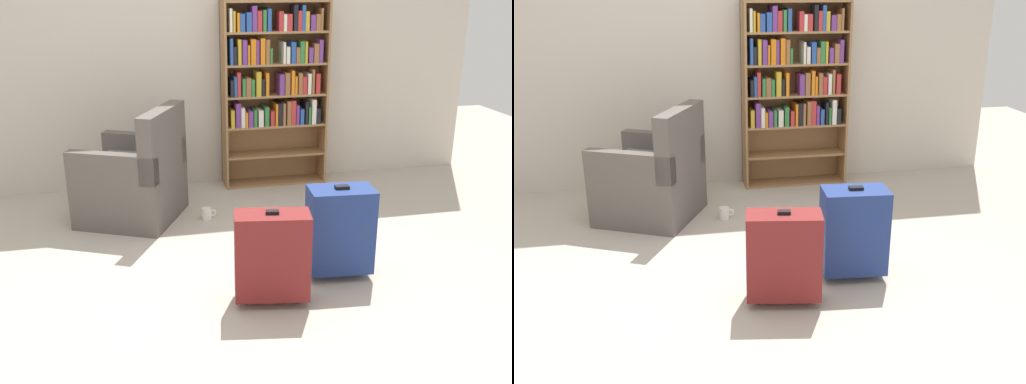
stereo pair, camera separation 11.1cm
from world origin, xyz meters
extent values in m
plane|color=#B2A899|center=(0.00, 0.00, 0.00)|extent=(9.31, 9.31, 0.00)
cube|color=beige|center=(0.00, 2.04, 1.30)|extent=(5.32, 0.10, 2.60)
cube|color=olive|center=(0.27, 1.85, 0.82)|extent=(0.02, 0.26, 1.64)
cube|color=olive|center=(1.19, 1.85, 0.82)|extent=(0.02, 0.26, 1.64)
cube|color=olive|center=(0.73, 1.96, 0.82)|extent=(0.94, 0.02, 1.64)
cube|color=olive|center=(0.73, 1.85, 0.01)|extent=(0.90, 0.24, 0.02)
cube|color=olive|center=(0.73, 1.85, 0.28)|extent=(0.90, 0.24, 0.02)
cube|color=olive|center=(0.73, 1.85, 0.56)|extent=(0.90, 0.24, 0.02)
cube|color=olive|center=(0.73, 1.85, 0.83)|extent=(0.90, 0.24, 0.02)
cube|color=olive|center=(0.73, 1.85, 1.11)|extent=(0.90, 0.24, 0.02)
cube|color=olive|center=(0.73, 1.85, 1.38)|extent=(0.90, 0.24, 0.02)
cube|color=olive|center=(0.73, 1.85, 1.63)|extent=(0.90, 0.24, 0.02)
cube|color=gold|center=(0.32, 1.82, 0.65)|extent=(0.03, 0.19, 0.16)
cube|color=#66337F|center=(0.37, 1.83, 0.68)|extent=(0.04, 0.21, 0.22)
cube|color=silver|center=(0.42, 1.83, 0.65)|extent=(0.03, 0.21, 0.17)
cube|color=orange|center=(0.45, 1.81, 0.63)|extent=(0.02, 0.17, 0.13)
cube|color=#66337F|center=(0.49, 1.82, 0.64)|extent=(0.04, 0.19, 0.14)
cube|color=#2D7238|center=(0.53, 1.82, 0.64)|extent=(0.03, 0.19, 0.15)
cube|color=silver|center=(0.58, 1.81, 0.64)|extent=(0.04, 0.17, 0.15)
cube|color=#2D7238|center=(0.63, 1.83, 0.65)|extent=(0.04, 0.20, 0.17)
cube|color=#B22D2D|center=(0.68, 1.83, 0.64)|extent=(0.03, 0.20, 0.14)
cube|color=orange|center=(0.72, 1.83, 0.67)|extent=(0.02, 0.22, 0.20)
cube|color=black|center=(0.76, 1.83, 0.67)|extent=(0.04, 0.21, 0.20)
cube|color=brown|center=(0.79, 1.82, 0.67)|extent=(0.02, 0.19, 0.20)
cube|color=brown|center=(0.84, 1.82, 0.68)|extent=(0.04, 0.19, 0.22)
cube|color=#B22D2D|center=(0.88, 1.81, 0.68)|extent=(0.04, 0.17, 0.22)
cube|color=#66337F|center=(0.92, 1.80, 0.66)|extent=(0.03, 0.15, 0.18)
cube|color=#264C99|center=(0.96, 1.81, 0.64)|extent=(0.03, 0.16, 0.14)
cube|color=black|center=(1.00, 1.82, 0.67)|extent=(0.02, 0.18, 0.20)
cube|color=#2D7238|center=(1.03, 1.81, 0.64)|extent=(0.02, 0.17, 0.15)
cube|color=silver|center=(1.07, 1.83, 0.68)|extent=(0.04, 0.22, 0.22)
cube|color=black|center=(1.11, 1.83, 0.64)|extent=(0.04, 0.21, 0.14)
cube|color=black|center=(0.32, 1.83, 0.91)|extent=(0.03, 0.20, 0.15)
cube|color=#264C99|center=(0.35, 1.82, 0.93)|extent=(0.02, 0.18, 0.17)
cube|color=#B22D2D|center=(0.38, 1.82, 0.95)|extent=(0.03, 0.18, 0.21)
cube|color=#2D7238|center=(0.43, 1.80, 0.92)|extent=(0.03, 0.16, 0.16)
cube|color=brown|center=(0.47, 1.80, 0.92)|extent=(0.04, 0.16, 0.16)
cube|color=#2D7238|center=(0.51, 1.83, 0.91)|extent=(0.03, 0.20, 0.15)
cube|color=gold|center=(0.56, 1.80, 0.95)|extent=(0.04, 0.15, 0.21)
cube|color=black|center=(0.60, 1.81, 0.92)|extent=(0.02, 0.16, 0.15)
cube|color=orange|center=(0.63, 1.83, 0.94)|extent=(0.03, 0.21, 0.20)
cube|color=#66337F|center=(0.77, 1.82, 0.93)|extent=(0.04, 0.19, 0.18)
cube|color=brown|center=(0.82, 1.83, 0.94)|extent=(0.04, 0.21, 0.19)
cube|color=orange|center=(0.87, 1.81, 0.95)|extent=(0.03, 0.17, 0.21)
cube|color=orange|center=(0.90, 1.83, 0.92)|extent=(0.02, 0.22, 0.16)
cube|color=brown|center=(0.93, 1.82, 0.94)|extent=(0.04, 0.18, 0.19)
cube|color=#B22D2D|center=(0.97, 1.83, 0.92)|extent=(0.04, 0.20, 0.16)
cube|color=silver|center=(1.02, 1.82, 0.93)|extent=(0.03, 0.18, 0.18)
cube|color=brown|center=(1.05, 1.81, 0.95)|extent=(0.02, 0.17, 0.22)
cube|color=#B22D2D|center=(1.10, 1.80, 0.93)|extent=(0.04, 0.15, 0.18)
cube|color=#264C99|center=(0.32, 1.84, 1.23)|extent=(0.03, 0.22, 0.22)
cube|color=black|center=(0.35, 1.80, 1.19)|extent=(0.03, 0.15, 0.15)
cube|color=gold|center=(0.39, 1.80, 1.22)|extent=(0.03, 0.16, 0.21)
cube|color=#66337F|center=(0.44, 1.83, 1.22)|extent=(0.04, 0.21, 0.21)
cube|color=orange|center=(0.47, 1.81, 1.20)|extent=(0.02, 0.16, 0.16)
cube|color=orange|center=(0.51, 1.83, 1.22)|extent=(0.04, 0.20, 0.21)
cube|color=#66337F|center=(0.55, 1.81, 1.22)|extent=(0.02, 0.17, 0.20)
cube|color=orange|center=(0.59, 1.83, 1.22)|extent=(0.04, 0.21, 0.22)
cube|color=brown|center=(0.64, 1.83, 1.22)|extent=(0.03, 0.20, 0.21)
cube|color=#2D7238|center=(0.67, 1.84, 1.18)|extent=(0.02, 0.22, 0.13)
cube|color=silver|center=(0.78, 1.83, 1.21)|extent=(0.02, 0.21, 0.18)
cube|color=silver|center=(0.82, 1.82, 1.19)|extent=(0.03, 0.20, 0.14)
cube|color=#264C99|center=(0.87, 1.81, 1.21)|extent=(0.04, 0.17, 0.18)
cube|color=brown|center=(0.91, 1.80, 1.18)|extent=(0.03, 0.15, 0.14)
cube|color=#2D7238|center=(0.94, 1.81, 1.21)|extent=(0.04, 0.16, 0.19)
cube|color=gold|center=(0.98, 1.82, 1.21)|extent=(0.02, 0.19, 0.18)
cube|color=#66337F|center=(1.02, 1.82, 1.18)|extent=(0.04, 0.19, 0.13)
cube|color=brown|center=(1.07, 1.83, 1.20)|extent=(0.04, 0.21, 0.16)
cube|color=#66337F|center=(1.11, 1.80, 1.21)|extent=(0.03, 0.15, 0.20)
cube|color=silver|center=(0.32, 1.83, 1.48)|extent=(0.02, 0.22, 0.19)
cube|color=gold|center=(0.35, 1.80, 1.47)|extent=(0.02, 0.15, 0.17)
cube|color=orange|center=(0.38, 1.83, 1.47)|extent=(0.02, 0.20, 0.15)
cube|color=#264C99|center=(0.42, 1.82, 1.46)|extent=(0.04, 0.19, 0.15)
cube|color=#264C99|center=(0.47, 1.81, 1.47)|extent=(0.04, 0.16, 0.16)
cube|color=#66337F|center=(0.52, 1.83, 1.49)|extent=(0.04, 0.20, 0.21)
cube|color=#B22D2D|center=(0.56, 1.82, 1.47)|extent=(0.04, 0.20, 0.17)
cube|color=#2D7238|center=(0.61, 1.80, 1.48)|extent=(0.03, 0.14, 0.18)
cube|color=#264C99|center=(0.65, 1.83, 1.48)|extent=(0.03, 0.21, 0.19)
cube|color=#B22D2D|center=(0.75, 1.80, 1.47)|extent=(0.04, 0.15, 0.16)
cube|color=silver|center=(0.79, 1.80, 1.46)|extent=(0.03, 0.15, 0.14)
cube|color=#B22D2D|center=(0.83, 1.80, 1.46)|extent=(0.04, 0.15, 0.14)
cube|color=black|center=(0.88, 1.80, 1.50)|extent=(0.03, 0.15, 0.21)
cube|color=#B22D2D|center=(0.92, 1.83, 1.47)|extent=(0.03, 0.21, 0.17)
cube|color=#264C99|center=(0.95, 1.81, 1.49)|extent=(0.03, 0.16, 0.21)
cube|color=gold|center=(0.98, 1.81, 1.47)|extent=(0.03, 0.16, 0.16)
cube|color=#66337F|center=(1.03, 1.83, 1.45)|extent=(0.04, 0.21, 0.13)
cube|color=brown|center=(1.08, 1.83, 1.46)|extent=(0.04, 0.22, 0.14)
cube|color=brown|center=(1.11, 1.83, 1.48)|extent=(0.02, 0.21, 0.18)
cube|color=#59514C|center=(-0.59, 1.24, 0.20)|extent=(0.93, 0.93, 0.40)
cube|color=gray|center=(-0.59, 1.24, 0.44)|extent=(0.74, 0.70, 0.08)
cube|color=#59514C|center=(-0.33, 1.12, 0.65)|extent=(0.41, 0.68, 0.50)
cube|color=#59514C|center=(-0.46, 1.51, 0.51)|extent=(0.68, 0.39, 0.22)
cube|color=#59514C|center=(-0.72, 0.97, 0.51)|extent=(0.68, 0.39, 0.22)
cylinder|color=white|center=(-0.02, 1.07, 0.05)|extent=(0.08, 0.08, 0.10)
torus|color=white|center=(0.03, 1.07, 0.05)|extent=(0.06, 0.01, 0.06)
cube|color=navy|center=(0.68, -0.04, 0.32)|extent=(0.42, 0.27, 0.54)
cube|color=black|center=(0.68, -0.04, 0.60)|extent=(0.09, 0.06, 0.02)
cylinder|color=black|center=(0.54, -0.03, 0.03)|extent=(0.05, 0.05, 0.05)
cylinder|color=black|center=(0.82, -0.06, 0.03)|extent=(0.05, 0.05, 0.05)
cube|color=maroon|center=(0.18, -0.29, 0.31)|extent=(0.46, 0.27, 0.52)
cube|color=black|center=(0.18, -0.29, 0.58)|extent=(0.08, 0.05, 0.02)
cylinder|color=black|center=(0.03, -0.26, 0.03)|extent=(0.06, 0.06, 0.05)
cylinder|color=black|center=(0.33, -0.31, 0.03)|extent=(0.06, 0.06, 0.05)
camera|label=1|loc=(-0.59, -3.28, 1.82)|focal=41.54mm
camera|label=2|loc=(-0.48, -3.30, 1.82)|focal=41.54mm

